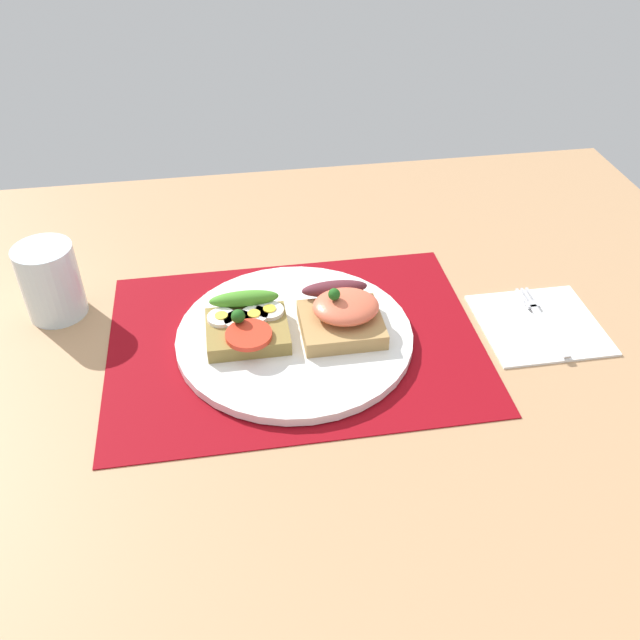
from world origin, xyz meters
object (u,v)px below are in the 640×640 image
object	(u,v)px
fork	(541,319)
drinking_glass	(51,281)
sandwich_salmon	(343,314)
napkin	(539,323)
sandwich_egg_tomato	(247,326)
plate	(295,336)

from	to	relation	value
fork	drinking_glass	xyz separation A→B (cm)	(-58.06, 11.56, 3.92)
sandwich_salmon	drinking_glass	xyz separation A→B (cm)	(-33.79, 10.22, 1.27)
sandwich_salmon	napkin	distance (cm)	24.23
sandwich_egg_tomato	fork	size ratio (longest dim) A/B	0.72
napkin	sandwich_salmon	bearing A→B (deg)	176.02
plate	fork	world-z (taller)	plate
sandwich_salmon	napkin	xyz separation A→B (cm)	(23.97, -1.67, -3.10)
plate	fork	xyz separation A→B (cm)	(29.92, -1.33, -0.07)
fork	drinking_glass	bearing A→B (deg)	168.74
fork	napkin	bearing A→B (deg)	-131.99
sandwich_salmon	napkin	world-z (taller)	sandwich_salmon
sandwich_egg_tomato	fork	xyz separation A→B (cm)	(35.36, -1.61, -2.06)
sandwich_egg_tomato	napkin	size ratio (longest dim) A/B	0.68
fork	plate	bearing A→B (deg)	177.45
plate	sandwich_salmon	world-z (taller)	sandwich_salmon
plate	sandwich_salmon	size ratio (longest dim) A/B	2.77
sandwich_egg_tomato	sandwich_salmon	bearing A→B (deg)	-1.39
plate	drinking_glass	world-z (taller)	drinking_glass
fork	drinking_glass	size ratio (longest dim) A/B	1.44
sandwich_egg_tomato	drinking_glass	world-z (taller)	drinking_glass
napkin	fork	size ratio (longest dim) A/B	1.06
napkin	fork	world-z (taller)	fork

